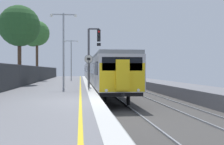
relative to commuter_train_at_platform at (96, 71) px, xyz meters
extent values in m
cube|color=slate|center=(-4.60, -33.28, -1.77)|extent=(6.40, 110.00, 1.00)
cube|color=silver|center=(-1.70, -33.28, -1.26)|extent=(0.60, 110.00, 0.01)
cube|color=yellow|center=(-2.45, -33.28, -1.26)|extent=(0.12, 110.00, 0.01)
cube|color=#423F3D|center=(4.10, -33.28, -2.37)|extent=(11.00, 110.00, 0.20)
cube|color=gray|center=(-0.71, -33.28, -2.23)|extent=(0.07, 110.00, 0.08)
cube|color=gray|center=(0.72, -33.28, -2.23)|extent=(0.07, 110.00, 0.08)
cube|color=gray|center=(3.29, -33.28, -2.23)|extent=(0.07, 110.00, 0.08)
cube|color=#B7B7BC|center=(0.00, -20.11, 0.00)|extent=(2.80, 19.58, 2.30)
cube|color=black|center=(0.00, -20.11, -1.27)|extent=(2.64, 18.98, 0.25)
cube|color=gray|center=(0.00, -20.11, 1.27)|extent=(2.68, 19.58, 0.24)
cube|color=black|center=(-1.41, -20.11, 0.30)|extent=(0.02, 17.98, 0.84)
cube|color=silver|center=(-1.41, -25.01, -0.10)|extent=(0.03, 1.10, 1.90)
cube|color=silver|center=(-1.41, -15.22, -0.10)|extent=(0.03, 1.10, 1.90)
cylinder|color=black|center=(-0.78, -27.30, -1.77)|extent=(0.12, 0.84, 0.84)
cylinder|color=black|center=(0.78, -27.30, -1.77)|extent=(0.12, 0.84, 0.84)
cylinder|color=black|center=(-0.78, -12.93, -1.77)|extent=(0.12, 0.84, 0.84)
cylinder|color=black|center=(0.78, -12.93, -1.77)|extent=(0.12, 0.84, 0.84)
cube|color=#B7B7BC|center=(0.00, 0.06, 0.00)|extent=(2.80, 19.58, 2.30)
cube|color=black|center=(0.00, 0.06, -1.27)|extent=(2.64, 18.98, 0.25)
cube|color=gray|center=(0.00, 0.06, 1.27)|extent=(2.68, 19.58, 0.24)
cube|color=black|center=(-1.41, 0.06, 0.30)|extent=(0.02, 17.98, 0.84)
cube|color=silver|center=(-1.41, -4.83, -0.10)|extent=(0.03, 1.10, 1.90)
cube|color=silver|center=(-1.41, 4.96, -0.10)|extent=(0.03, 1.10, 1.90)
cylinder|color=black|center=(-0.78, -7.13, -1.77)|extent=(0.12, 0.84, 0.84)
cylinder|color=black|center=(0.78, -7.13, -1.77)|extent=(0.12, 0.84, 0.84)
cylinder|color=black|center=(-0.78, 7.25, -1.77)|extent=(0.12, 0.84, 0.84)
cylinder|color=black|center=(0.78, 7.25, -1.77)|extent=(0.12, 0.84, 0.84)
cube|color=#B7B7BC|center=(0.00, 20.24, 0.00)|extent=(2.80, 19.58, 2.30)
cube|color=black|center=(0.00, 20.24, -1.27)|extent=(2.64, 18.98, 0.25)
cube|color=gray|center=(0.00, 20.24, 1.27)|extent=(2.68, 19.58, 0.24)
cube|color=black|center=(-1.41, 20.24, 0.30)|extent=(0.02, 17.98, 0.84)
cube|color=silver|center=(-1.41, 15.35, -0.10)|extent=(0.03, 1.10, 1.90)
cube|color=silver|center=(-1.41, 25.14, -0.10)|extent=(0.03, 1.10, 1.90)
cylinder|color=black|center=(-0.78, 13.05, -1.77)|extent=(0.12, 0.84, 0.84)
cylinder|color=black|center=(0.78, 13.05, -1.77)|extent=(0.12, 0.84, 0.84)
cylinder|color=black|center=(-0.78, 27.43, -1.77)|extent=(0.12, 0.84, 0.84)
cylinder|color=black|center=(0.78, 27.43, -1.77)|extent=(0.12, 0.84, 0.84)
cube|color=yellow|center=(0.00, -29.86, -0.25)|extent=(2.70, 0.10, 1.70)
cube|color=black|center=(0.00, -29.87, 0.55)|extent=(2.40, 0.08, 0.80)
cube|color=yellow|center=(0.00, -30.00, -0.10)|extent=(0.80, 0.24, 1.80)
cylinder|color=white|center=(-0.95, -29.92, -1.00)|extent=(0.18, 0.06, 0.18)
cylinder|color=white|center=(0.95, -29.92, -1.00)|extent=(0.18, 0.06, 0.18)
cylinder|color=black|center=(0.00, -30.15, -1.25)|extent=(0.20, 0.35, 0.20)
cube|color=black|center=(0.00, 0.06, 1.52)|extent=(0.60, 0.90, 0.20)
cylinder|color=#47474C|center=(-1.75, -22.32, 1.19)|extent=(0.18, 0.18, 4.91)
cube|color=#47474C|center=(-1.30, -22.32, 3.64)|extent=(0.90, 0.12, 0.12)
cube|color=black|center=(-0.90, -22.32, 3.09)|extent=(0.28, 0.20, 1.00)
cylinder|color=red|center=(-0.90, -22.44, 3.41)|extent=(0.16, 0.04, 0.16)
cylinder|color=black|center=(-0.90, -22.44, 3.09)|extent=(0.16, 0.04, 0.16)
cylinder|color=black|center=(-0.90, -22.44, 2.77)|extent=(0.16, 0.04, 0.16)
cube|color=black|center=(-0.90, -22.32, 2.34)|extent=(0.32, 0.16, 0.24)
cylinder|color=#59595B|center=(-1.85, -25.68, -0.17)|extent=(0.08, 0.08, 2.20)
cylinder|color=black|center=(-1.85, -25.69, 0.99)|extent=(0.59, 0.02, 0.59)
cylinder|color=silver|center=(-1.85, -25.70, 0.99)|extent=(0.56, 0.02, 0.56)
cube|color=black|center=(-1.85, -25.71, 0.99)|extent=(0.24, 0.01, 0.18)
cylinder|color=#93999E|center=(-3.70, -24.60, 1.60)|extent=(0.14, 0.14, 5.73)
cube|color=#93999E|center=(-3.25, -24.60, 4.37)|extent=(0.90, 0.08, 0.08)
cylinder|color=silver|center=(-2.80, -24.60, 4.29)|extent=(0.20, 0.20, 0.18)
cube|color=#93999E|center=(-4.15, -24.60, 4.37)|extent=(0.90, 0.08, 0.08)
cylinder|color=silver|center=(-4.60, -24.60, 4.29)|extent=(0.20, 0.20, 0.18)
cylinder|color=#93999E|center=(-3.70, -5.79, 1.54)|extent=(0.14, 0.14, 5.61)
cube|color=#93999E|center=(-3.25, -5.79, 4.24)|extent=(0.90, 0.08, 0.08)
cylinder|color=silver|center=(-2.80, -5.79, 4.16)|extent=(0.20, 0.20, 0.18)
cube|color=#93999E|center=(-4.15, -5.79, 4.24)|extent=(0.90, 0.08, 0.08)
cylinder|color=silver|center=(-4.60, -5.79, 4.16)|extent=(0.20, 0.20, 0.18)
cylinder|color=#38383D|center=(-7.55, -21.59, -0.33)|extent=(0.07, 0.07, 1.88)
cylinder|color=#38383D|center=(-7.55, -9.90, -0.33)|extent=(0.07, 0.07, 1.88)
cylinder|color=#38383D|center=(-7.55, 1.78, -0.33)|extent=(0.07, 0.07, 1.88)
cylinder|color=#38383D|center=(-7.55, 13.47, -0.33)|extent=(0.07, 0.07, 1.88)
cylinder|color=#473323|center=(-8.56, -16.55, 1.12)|extent=(0.38, 0.38, 4.78)
sphere|color=#234C23|center=(-8.56, -16.55, 4.65)|extent=(4.14, 4.14, 4.14)
sphere|color=#234C23|center=(-8.66, -16.24, 4.14)|extent=(2.97, 2.97, 2.97)
cylinder|color=#473323|center=(-8.44, -5.43, 1.54)|extent=(0.35, 0.35, 5.61)
sphere|color=#33662D|center=(-8.44, -5.43, 5.30)|extent=(3.49, 3.49, 3.49)
sphere|color=#33662D|center=(-9.03, -5.12, 4.87)|extent=(2.79, 2.79, 2.79)
camera|label=1|loc=(-2.45, -46.77, 0.19)|focal=46.66mm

